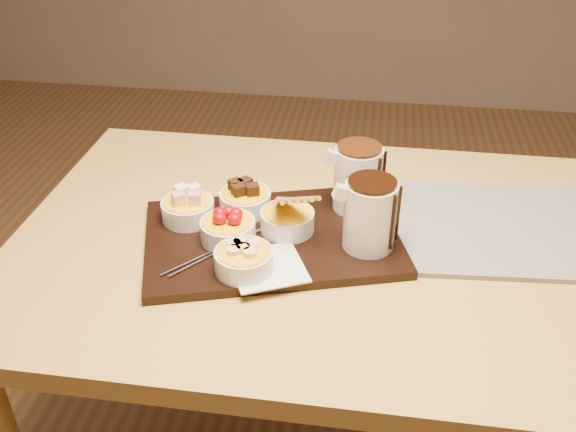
# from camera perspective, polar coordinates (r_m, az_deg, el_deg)

# --- Properties ---
(dining_table) EXTENTS (1.20, 0.80, 0.75)m
(dining_table) POSITION_cam_1_polar(r_m,az_deg,el_deg) (1.26, 3.93, -5.67)
(dining_table) COLOR gold
(dining_table) RESTS_ON ground
(serving_board) EXTENTS (0.53, 0.42, 0.02)m
(serving_board) POSITION_cam_1_polar(r_m,az_deg,el_deg) (1.18, -1.44, -1.96)
(serving_board) COLOR black
(serving_board) RESTS_ON dining_table
(napkin) EXTENTS (0.16, 0.16, 0.00)m
(napkin) POSITION_cam_1_polar(r_m,az_deg,el_deg) (1.10, -1.82, -4.54)
(napkin) COLOR white
(napkin) RESTS_ON serving_board
(bowl_marshmallows) EXTENTS (0.10, 0.10, 0.04)m
(bowl_marshmallows) POSITION_cam_1_polar(r_m,az_deg,el_deg) (1.23, -8.87, 0.52)
(bowl_marshmallows) COLOR silver
(bowl_marshmallows) RESTS_ON serving_board
(bowl_cake) EXTENTS (0.10, 0.10, 0.04)m
(bowl_cake) POSITION_cam_1_polar(r_m,az_deg,el_deg) (1.24, -3.82, 1.29)
(bowl_cake) COLOR silver
(bowl_cake) RESTS_ON serving_board
(bowl_strawberries) EXTENTS (0.10, 0.10, 0.04)m
(bowl_strawberries) POSITION_cam_1_polar(r_m,az_deg,el_deg) (1.16, -5.35, -1.29)
(bowl_strawberries) COLOR silver
(bowl_strawberries) RESTS_ON serving_board
(bowl_biscotti) EXTENTS (0.10, 0.10, 0.04)m
(bowl_biscotti) POSITION_cam_1_polar(r_m,az_deg,el_deg) (1.18, -0.07, -0.45)
(bowl_biscotti) COLOR silver
(bowl_biscotti) RESTS_ON serving_board
(bowl_bananas) EXTENTS (0.10, 0.10, 0.04)m
(bowl_bananas) POSITION_cam_1_polar(r_m,az_deg,el_deg) (1.08, -3.95, -3.98)
(bowl_bananas) COLOR silver
(bowl_bananas) RESTS_ON serving_board
(pitcher_dark_chocolate) EXTENTS (0.11, 0.11, 0.13)m
(pitcher_dark_chocolate) POSITION_cam_1_polar(r_m,az_deg,el_deg) (1.12, 7.28, 0.06)
(pitcher_dark_chocolate) COLOR silver
(pitcher_dark_chocolate) RESTS_ON serving_board
(pitcher_milk_chocolate) EXTENTS (0.11, 0.11, 0.13)m
(pitcher_milk_chocolate) POSITION_cam_1_polar(r_m,az_deg,el_deg) (1.23, 6.21, 3.32)
(pitcher_milk_chocolate) COLOR silver
(pitcher_milk_chocolate) RESTS_ON serving_board
(fondue_skewers) EXTENTS (0.22, 0.19, 0.01)m
(fondue_skewers) POSITION_cam_1_polar(r_m,az_deg,el_deg) (1.15, -5.73, -2.66)
(fondue_skewers) COLOR silver
(fondue_skewers) RESTS_ON serving_board
(newspaper) EXTENTS (0.42, 0.35, 0.01)m
(newspaper) POSITION_cam_1_polar(r_m,az_deg,el_deg) (1.28, 17.73, -0.96)
(newspaper) COLOR beige
(newspaper) RESTS_ON dining_table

